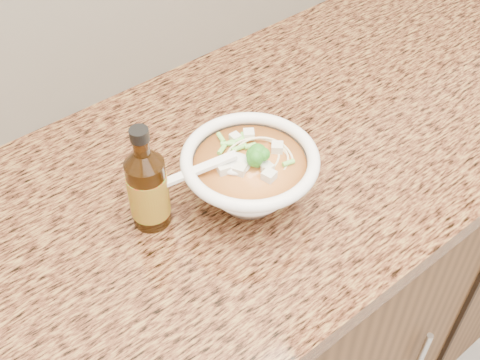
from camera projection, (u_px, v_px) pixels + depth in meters
cabinet at (205, 333)px, 1.34m from camera, size 4.00×0.65×0.86m
counter_slab at (195, 196)px, 1.02m from camera, size 4.00×0.68×0.04m
soup_bowl at (250, 177)px, 0.96m from camera, size 0.24×0.22×0.12m
hot_sauce_bottle at (148, 189)px, 0.91m from camera, size 0.08×0.08×0.19m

